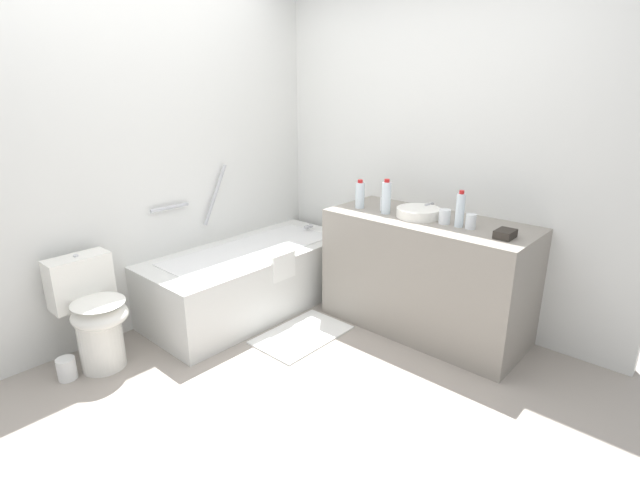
{
  "coord_description": "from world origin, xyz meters",
  "views": [
    {
      "loc": [
        -1.61,
        -1.79,
        1.73
      ],
      "look_at": [
        0.58,
        0.17,
        0.76
      ],
      "focal_mm": 26.84,
      "sensor_mm": 36.0,
      "label": 1
    }
  ],
  "objects_px": {
    "drinking_glass_0": "(445,217)",
    "drinking_glass_1": "(385,204)",
    "bath_mat": "(302,335)",
    "toilet": "(94,314)",
    "water_bottle_2": "(360,195)",
    "water_bottle_1": "(460,210)",
    "bathtub": "(252,276)",
    "sink_basin": "(418,213)",
    "drinking_glass_2": "(471,221)",
    "water_bottle_0": "(386,197)",
    "sink_faucet": "(431,208)",
    "amenity_basket": "(505,234)",
    "toilet_paper_roll": "(67,369)"
  },
  "relations": [
    {
      "from": "drinking_glass_0",
      "to": "drinking_glass_1",
      "type": "height_order",
      "value": "drinking_glass_1"
    },
    {
      "from": "sink_basin",
      "to": "bath_mat",
      "type": "bearing_deg",
      "value": 143.04
    },
    {
      "from": "sink_basin",
      "to": "water_bottle_0",
      "type": "height_order",
      "value": "water_bottle_0"
    },
    {
      "from": "toilet",
      "to": "drinking_glass_1",
      "type": "height_order",
      "value": "drinking_glass_1"
    },
    {
      "from": "water_bottle_0",
      "to": "drinking_glass_2",
      "type": "distance_m",
      "value": 0.63
    },
    {
      "from": "drinking_glass_2",
      "to": "sink_faucet",
      "type": "bearing_deg",
      "value": 63.18
    },
    {
      "from": "water_bottle_2",
      "to": "drinking_glass_2",
      "type": "bearing_deg",
      "value": -87.27
    },
    {
      "from": "drinking_glass_0",
      "to": "drinking_glass_1",
      "type": "distance_m",
      "value": 0.49
    },
    {
      "from": "toilet",
      "to": "drinking_glass_0",
      "type": "xyz_separation_m",
      "value": [
        1.77,
        -1.43,
        0.53
      ]
    },
    {
      "from": "water_bottle_1",
      "to": "bath_mat",
      "type": "height_order",
      "value": "water_bottle_1"
    },
    {
      "from": "sink_faucet",
      "to": "bath_mat",
      "type": "relative_size",
      "value": 0.22
    },
    {
      "from": "water_bottle_0",
      "to": "drinking_glass_0",
      "type": "relative_size",
      "value": 2.6
    },
    {
      "from": "water_bottle_0",
      "to": "drinking_glass_0",
      "type": "bearing_deg",
      "value": -84.46
    },
    {
      "from": "sink_faucet",
      "to": "water_bottle_0",
      "type": "height_order",
      "value": "water_bottle_0"
    },
    {
      "from": "bathtub",
      "to": "sink_basin",
      "type": "relative_size",
      "value": 5.59
    },
    {
      "from": "drinking_glass_1",
      "to": "bath_mat",
      "type": "distance_m",
      "value": 1.13
    },
    {
      "from": "toilet_paper_roll",
      "to": "drinking_glass_0",
      "type": "bearing_deg",
      "value": -35.56
    },
    {
      "from": "toilet",
      "to": "sink_basin",
      "type": "distance_m",
      "value": 2.22
    },
    {
      "from": "drinking_glass_0",
      "to": "bath_mat",
      "type": "relative_size",
      "value": 0.14
    },
    {
      "from": "water_bottle_0",
      "to": "sink_faucet",
      "type": "bearing_deg",
      "value": -42.89
    },
    {
      "from": "water_bottle_1",
      "to": "toilet_paper_roll",
      "type": "relative_size",
      "value": 1.74
    },
    {
      "from": "sink_faucet",
      "to": "water_bottle_2",
      "type": "xyz_separation_m",
      "value": [
        -0.24,
        0.47,
        0.07
      ]
    },
    {
      "from": "bath_mat",
      "to": "water_bottle_1",
      "type": "bearing_deg",
      "value": -51.98
    },
    {
      "from": "water_bottle_2",
      "to": "drinking_glass_2",
      "type": "relative_size",
      "value": 2.2
    },
    {
      "from": "bath_mat",
      "to": "toilet",
      "type": "bearing_deg",
      "value": 147.63
    },
    {
      "from": "drinking_glass_0",
      "to": "drinking_glass_2",
      "type": "relative_size",
      "value": 0.99
    },
    {
      "from": "sink_basin",
      "to": "bath_mat",
      "type": "xyz_separation_m",
      "value": [
        -0.66,
        0.5,
        -0.87
      ]
    },
    {
      "from": "water_bottle_1",
      "to": "amenity_basket",
      "type": "relative_size",
      "value": 1.72
    },
    {
      "from": "bathtub",
      "to": "drinking_glass_1",
      "type": "relative_size",
      "value": 16.58
    },
    {
      "from": "amenity_basket",
      "to": "toilet_paper_roll",
      "type": "height_order",
      "value": "amenity_basket"
    },
    {
      "from": "sink_faucet",
      "to": "water_bottle_1",
      "type": "height_order",
      "value": "water_bottle_1"
    },
    {
      "from": "bathtub",
      "to": "water_bottle_0",
      "type": "relative_size",
      "value": 6.8
    },
    {
      "from": "amenity_basket",
      "to": "toilet_paper_roll",
      "type": "relative_size",
      "value": 1.01
    },
    {
      "from": "bathtub",
      "to": "drinking_glass_2",
      "type": "relative_size",
      "value": 17.54
    },
    {
      "from": "water_bottle_0",
      "to": "toilet",
      "type": "bearing_deg",
      "value": 150.25
    },
    {
      "from": "water_bottle_2",
      "to": "drinking_glass_1",
      "type": "xyz_separation_m",
      "value": [
        0.06,
        -0.18,
        -0.05
      ]
    },
    {
      "from": "sink_basin",
      "to": "drinking_glass_0",
      "type": "relative_size",
      "value": 3.16
    },
    {
      "from": "drinking_glass_1",
      "to": "toilet_paper_roll",
      "type": "distance_m",
      "value": 2.35
    },
    {
      "from": "drinking_glass_2",
      "to": "amenity_basket",
      "type": "relative_size",
      "value": 0.69
    },
    {
      "from": "sink_basin",
      "to": "toilet_paper_roll",
      "type": "height_order",
      "value": "sink_basin"
    },
    {
      "from": "water_bottle_2",
      "to": "water_bottle_1",
      "type": "bearing_deg",
      "value": -87.47
    },
    {
      "from": "sink_basin",
      "to": "drinking_glass_1",
      "type": "xyz_separation_m",
      "value": [
        -0.0,
        0.28,
        0.02
      ]
    },
    {
      "from": "drinking_glass_1",
      "to": "drinking_glass_2",
      "type": "relative_size",
      "value": 1.06
    },
    {
      "from": "sink_faucet",
      "to": "drinking_glass_1",
      "type": "relative_size",
      "value": 1.49
    },
    {
      "from": "bath_mat",
      "to": "water_bottle_0",
      "type": "bearing_deg",
      "value": -24.43
    },
    {
      "from": "toilet",
      "to": "drinking_glass_0",
      "type": "relative_size",
      "value": 7.49
    },
    {
      "from": "drinking_glass_0",
      "to": "drinking_glass_2",
      "type": "xyz_separation_m",
      "value": [
        0.0,
        -0.18,
        0.0
      ]
    },
    {
      "from": "water_bottle_1",
      "to": "bathtub",
      "type": "bearing_deg",
      "value": 111.23
    },
    {
      "from": "water_bottle_2",
      "to": "drinking_glass_2",
      "type": "xyz_separation_m",
      "value": [
        0.04,
        -0.86,
        -0.05
      ]
    },
    {
      "from": "water_bottle_1",
      "to": "amenity_basket",
      "type": "distance_m",
      "value": 0.33
    }
  ]
}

